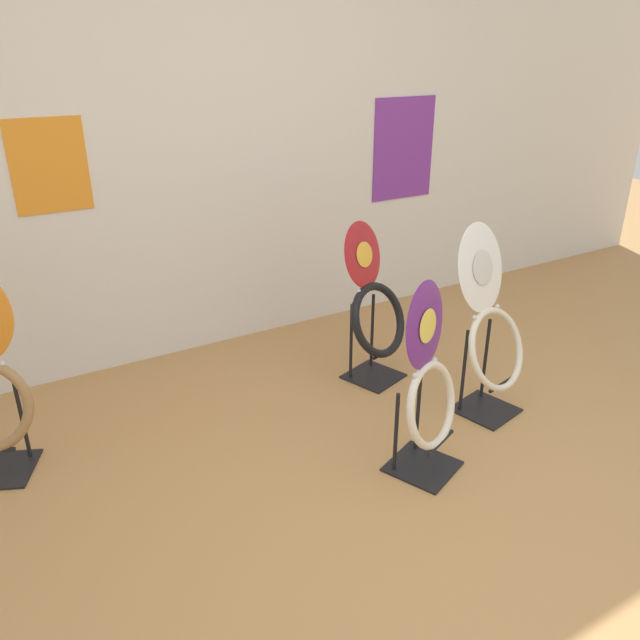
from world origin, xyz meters
TOP-DOWN VIEW (x-y plane):
  - ground_plane at (0.00, 0.00)m, footprint 14.00×14.00m
  - wall_back at (0.00, 2.28)m, footprint 8.00×0.07m
  - toilet_seat_display_white_plain at (0.78, 0.79)m, footprint 0.46×0.39m
  - toilet_seat_display_purple_note at (0.20, 0.56)m, footprint 0.41×0.36m
  - toilet_seat_display_crimson_swirl at (0.49, 1.36)m, footprint 0.47×0.38m

SIDE VIEW (x-z plane):
  - ground_plane at x=0.00m, z-range 0.00..0.00m
  - toilet_seat_display_crimson_swirl at x=0.49m, z-range -0.04..0.85m
  - toilet_seat_display_purple_note at x=0.20m, z-range -0.03..0.86m
  - toilet_seat_display_white_plain at x=0.78m, z-range -0.03..0.95m
  - wall_back at x=0.00m, z-range 0.00..2.60m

